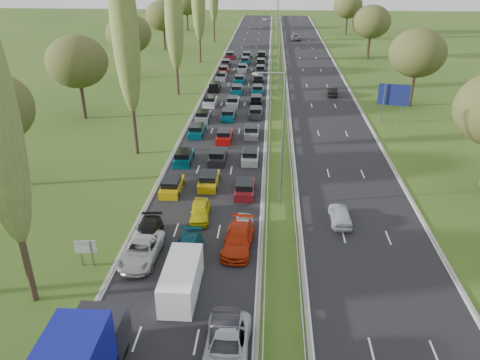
# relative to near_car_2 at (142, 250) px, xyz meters

# --- Properties ---
(ground) EXTENTS (260.00, 260.00, 0.00)m
(ground) POSITION_rel_near_car_2_xyz_m (10.20, 46.10, -0.75)
(ground) COLOR #2B4B17
(ground) RESTS_ON ground
(near_carriageway) EXTENTS (10.50, 215.00, 0.04)m
(near_carriageway) POSITION_rel_near_car_2_xyz_m (3.45, 48.60, -0.75)
(near_carriageway) COLOR black
(near_carriageway) RESTS_ON ground
(far_carriageway) EXTENTS (10.50, 215.00, 0.04)m
(far_carriageway) POSITION_rel_near_car_2_xyz_m (16.95, 48.60, -0.75)
(far_carriageway) COLOR black
(far_carriageway) RESTS_ON ground
(central_reservation) EXTENTS (2.36, 215.00, 0.32)m
(central_reservation) POSITION_rel_near_car_2_xyz_m (10.20, 48.60, -0.20)
(central_reservation) COLOR gray
(central_reservation) RESTS_ON ground
(lamp_columns) EXTENTS (0.18, 140.18, 12.00)m
(lamp_columns) POSITION_rel_near_car_2_xyz_m (10.20, 44.10, 5.25)
(lamp_columns) COLOR gray
(lamp_columns) RESTS_ON ground
(poplar_row) EXTENTS (2.80, 127.80, 22.44)m
(poplar_row) POSITION_rel_near_car_2_xyz_m (-5.80, 34.27, 11.63)
(poplar_row) COLOR #2D2116
(poplar_row) RESTS_ON ground
(woodland_left) EXTENTS (8.00, 166.00, 11.10)m
(woodland_left) POSITION_rel_near_car_2_xyz_m (-16.30, 28.73, 6.93)
(woodland_left) COLOR #2D2116
(woodland_left) RESTS_ON ground
(woodland_right) EXTENTS (8.00, 153.00, 11.10)m
(woodland_right) POSITION_rel_near_car_2_xyz_m (29.70, 32.77, 6.93)
(woodland_right) COLOR #2D2116
(woodland_right) RESTS_ON ground
(traffic_queue_fill) EXTENTS (9.04, 69.00, 0.80)m
(traffic_queue_fill) POSITION_rel_near_car_2_xyz_m (3.48, 43.50, -0.31)
(traffic_queue_fill) COLOR #BF990C
(traffic_queue_fill) RESTS_ON ground
(near_car_2) EXTENTS (2.70, 5.38, 1.46)m
(near_car_2) POSITION_rel_near_car_2_xyz_m (0.00, 0.00, 0.00)
(near_car_2) COLOR silver
(near_car_2) RESTS_ON near_carriageway
(near_car_3) EXTENTS (2.32, 4.97, 1.40)m
(near_car_3) POSITION_rel_near_car_2_xyz_m (-0.10, 2.21, -0.03)
(near_car_3) COLOR black
(near_car_3) RESTS_ON near_carriageway
(near_car_7) EXTENTS (1.94, 4.63, 1.33)m
(near_car_7) POSITION_rel_near_car_2_xyz_m (3.32, 0.38, -0.06)
(near_car_7) COLOR #05414F
(near_car_7) RESTS_ON near_carriageway
(near_car_8) EXTENTS (1.89, 4.07, 1.35)m
(near_car_8) POSITION_rel_near_car_2_xyz_m (3.41, 6.16, -0.06)
(near_car_8) COLOR #C2BA0C
(near_car_8) RESTS_ON near_carriageway
(near_car_9) EXTENTS (1.87, 4.75, 1.54)m
(near_car_9) POSITION_rel_near_car_2_xyz_m (6.89, -8.28, 0.04)
(near_car_9) COLOR black
(near_car_9) RESTS_ON near_carriageway
(near_car_10) EXTENTS (2.58, 5.47, 1.51)m
(near_car_10) POSITION_rel_near_car_2_xyz_m (7.06, -8.87, 0.03)
(near_car_10) COLOR #AEB4B8
(near_car_10) RESTS_ON near_carriageway
(near_car_11) EXTENTS (2.52, 5.40, 1.52)m
(near_car_11) POSITION_rel_near_car_2_xyz_m (6.94, 1.91, 0.03)
(near_car_11) COLOR #AE260A
(near_car_11) RESTS_ON near_carriageway
(near_car_12) EXTENTS (1.70, 3.90, 1.31)m
(near_car_12) POSITION_rel_near_car_2_xyz_m (7.15, 3.74, -0.08)
(near_car_12) COLOR silver
(near_car_12) RESTS_ON near_carriageway
(far_car_0) EXTENTS (1.68, 4.10, 1.39)m
(far_car_0) POSITION_rel_near_car_2_xyz_m (15.16, 6.29, -0.04)
(far_car_0) COLOR #AFB3B9
(far_car_0) RESTS_ON far_carriageway
(far_car_1) EXTENTS (1.78, 4.28, 1.38)m
(far_car_1) POSITION_rel_near_car_2_xyz_m (18.87, 45.98, -0.04)
(far_car_1) COLOR black
(far_car_1) RESTS_ON far_carriageway
(far_car_2) EXTENTS (2.63, 5.43, 1.49)m
(far_car_2) POSITION_rel_near_car_2_xyz_m (15.31, 100.22, 0.01)
(far_car_2) COLOR slate
(far_car_2) RESTS_ON far_carriageway
(white_van_rear) EXTENTS (2.14, 5.46, 2.20)m
(white_van_rear) POSITION_rel_near_car_2_xyz_m (3.62, -3.42, 0.37)
(white_van_rear) COLOR white
(white_van_rear) RESTS_ON near_carriageway
(info_sign) EXTENTS (1.50, 0.33, 2.10)m
(info_sign) POSITION_rel_near_car_2_xyz_m (-3.70, -1.05, 0.62)
(info_sign) COLOR gray
(info_sign) RESTS_ON ground
(direction_sign) EXTENTS (3.91, 1.04, 5.20)m
(direction_sign) POSITION_rel_near_car_2_xyz_m (25.10, 32.91, 2.82)
(direction_sign) COLOR gray
(direction_sign) RESTS_ON ground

